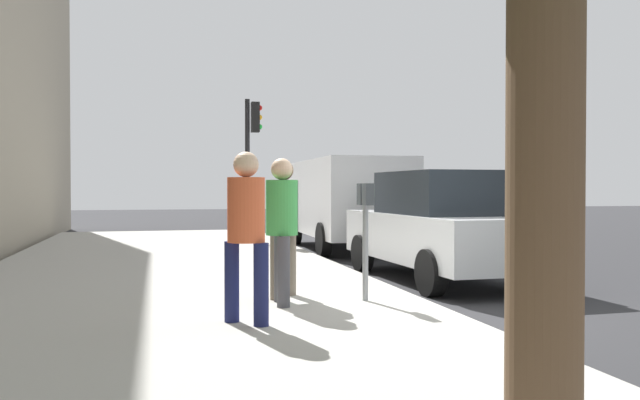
% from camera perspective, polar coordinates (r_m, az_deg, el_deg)
% --- Properties ---
extents(ground_plane, '(80.00, 80.00, 0.00)m').
position_cam_1_polar(ground_plane, '(8.23, 9.04, -9.50)').
color(ground_plane, '#2B2B2D').
rests_on(ground_plane, ground).
extents(sidewalk_slab, '(28.00, 6.00, 0.15)m').
position_cam_1_polar(sidewalk_slab, '(7.58, -12.65, -9.85)').
color(sidewalk_slab, '#A8A59E').
rests_on(sidewalk_slab, ground_plane).
extents(parking_meter, '(0.36, 0.12, 1.41)m').
position_cam_1_polar(parking_meter, '(7.89, 3.97, -1.42)').
color(parking_meter, gray).
rests_on(parking_meter, sidewalk_slab).
extents(pedestrian_at_meter, '(0.52, 0.37, 1.70)m').
position_cam_1_polar(pedestrian_at_meter, '(7.62, -3.34, -1.68)').
color(pedestrian_at_meter, '#47474C').
rests_on(pedestrian_at_meter, sidewalk_slab).
extents(pedestrian_bystander, '(0.42, 0.41, 1.72)m').
position_cam_1_polar(pedestrian_bystander, '(6.56, -6.44, -2.03)').
color(pedestrian_bystander, '#191E4C').
rests_on(pedestrian_bystander, sidewalk_slab).
extents(parking_officer, '(0.44, 0.38, 1.70)m').
position_cam_1_polar(parking_officer, '(8.13, -3.21, -1.51)').
color(parking_officer, '#726656').
rests_on(parking_officer, sidewalk_slab).
extents(parked_sedan_near, '(4.45, 2.07, 1.77)m').
position_cam_1_polar(parked_sedan_near, '(10.83, 10.70, -2.20)').
color(parked_sedan_near, silver).
rests_on(parked_sedan_near, ground_plane).
extents(parked_van_far, '(5.25, 2.23, 2.18)m').
position_cam_1_polar(parked_van_far, '(16.10, 2.27, 0.15)').
color(parked_van_far, silver).
rests_on(parked_van_far, ground_plane).
extents(traffic_signal, '(0.24, 0.44, 3.60)m').
position_cam_1_polar(traffic_signal, '(16.71, -5.98, 4.70)').
color(traffic_signal, black).
rests_on(traffic_signal, sidewalk_slab).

